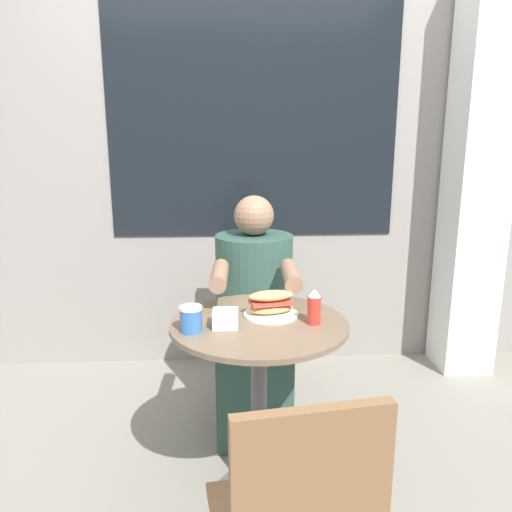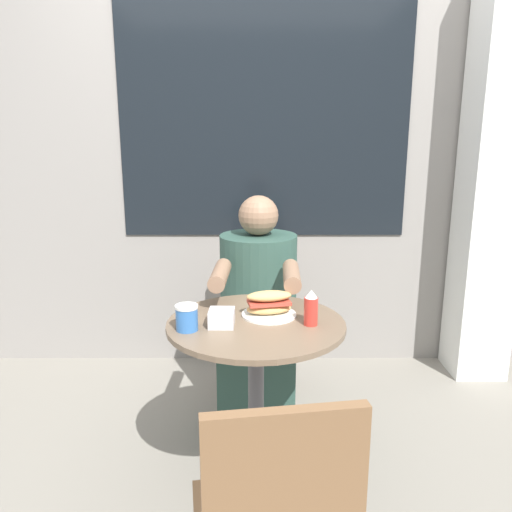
% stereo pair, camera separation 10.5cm
% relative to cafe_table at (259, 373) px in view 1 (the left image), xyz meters
% --- Properties ---
extents(ground_plane, '(8.00, 8.00, 0.00)m').
position_rel_cafe_table_xyz_m(ground_plane, '(0.00, 0.00, -0.54)').
color(ground_plane, gray).
extents(storefront_wall, '(8.00, 0.09, 2.80)m').
position_rel_cafe_table_xyz_m(storefront_wall, '(0.00, 1.33, 0.86)').
color(storefront_wall, gray).
rests_on(storefront_wall, ground_plane).
extents(lattice_pillar, '(0.30, 0.30, 2.40)m').
position_rel_cafe_table_xyz_m(lattice_pillar, '(1.33, 1.12, 0.66)').
color(lattice_pillar, silver).
rests_on(lattice_pillar, ground_plane).
extents(cafe_table, '(0.65, 0.65, 0.74)m').
position_rel_cafe_table_xyz_m(cafe_table, '(0.00, 0.00, 0.00)').
color(cafe_table, brown).
rests_on(cafe_table, ground_plane).
extents(diner_chair, '(0.39, 0.39, 0.87)m').
position_rel_cafe_table_xyz_m(diner_chair, '(0.01, 0.87, -0.02)').
color(diner_chair, brown).
rests_on(diner_chair, ground_plane).
extents(seated_diner, '(0.38, 0.66, 1.14)m').
position_rel_cafe_table_xyz_m(seated_diner, '(0.01, 0.52, -0.05)').
color(seated_diner, '#2D4C42').
rests_on(seated_diner, ground_plane).
extents(sandwich_on_plate, '(0.21, 0.21, 0.10)m').
position_rel_cafe_table_xyz_m(sandwich_on_plate, '(0.05, 0.06, 0.25)').
color(sandwich_on_plate, white).
rests_on(sandwich_on_plate, cafe_table).
extents(drink_cup, '(0.08, 0.08, 0.09)m').
position_rel_cafe_table_xyz_m(drink_cup, '(-0.24, -0.08, 0.25)').
color(drink_cup, '#336BB7').
rests_on(drink_cup, cafe_table).
extents(napkin_box, '(0.09, 0.09, 0.06)m').
position_rel_cafe_table_xyz_m(napkin_box, '(-0.12, -0.04, 0.23)').
color(napkin_box, silver).
rests_on(napkin_box, cafe_table).
extents(condiment_bottle, '(0.05, 0.05, 0.13)m').
position_rel_cafe_table_xyz_m(condiment_bottle, '(0.20, -0.03, 0.27)').
color(condiment_bottle, red).
rests_on(condiment_bottle, cafe_table).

